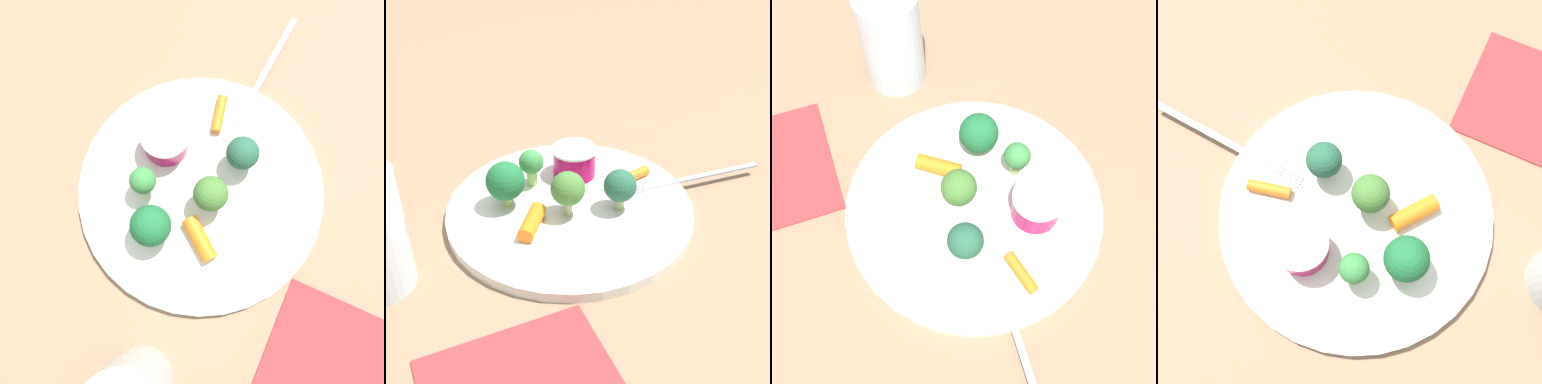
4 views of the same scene
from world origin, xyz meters
TOP-DOWN VIEW (x-y plane):
  - ground_plane at (0.00, 0.00)m, footprint 2.40×2.40m
  - plate at (0.00, 0.00)m, footprint 0.28×0.28m
  - sauce_cup at (0.05, 0.04)m, footprint 0.05×0.05m
  - broccoli_floret_0 at (-0.00, 0.06)m, footprint 0.03×0.03m
  - broccoli_floret_1 at (-0.01, -0.01)m, footprint 0.04×0.04m
  - broccoli_floret_2 at (-0.05, 0.05)m, footprint 0.04×0.04m
  - broccoli_floret_3 at (0.03, -0.04)m, footprint 0.04×0.04m
  - carrot_stick_0 at (-0.06, 0.00)m, footprint 0.05×0.04m
  - carrot_stick_1 at (0.09, -0.02)m, footprint 0.05×0.02m
  - fork at (0.14, -0.07)m, footprint 0.17×0.09m
  - drinking_glass at (-0.21, 0.06)m, footprint 0.07×0.07m
  - napkin at (-0.19, -0.14)m, footprint 0.19×0.18m

SIDE VIEW (x-z plane):
  - ground_plane at x=0.00m, z-range 0.00..0.00m
  - napkin at x=-0.19m, z-range 0.00..0.00m
  - plate at x=0.00m, z-range 0.00..0.01m
  - fork at x=0.14m, z-range 0.01..0.01m
  - carrot_stick_1 at x=0.09m, z-range 0.01..0.02m
  - carrot_stick_0 at x=-0.06m, z-range 0.01..0.03m
  - sauce_cup at x=0.05m, z-range 0.01..0.05m
  - broccoli_floret_0 at x=0.00m, z-range 0.02..0.06m
  - broccoli_floret_3 at x=0.03m, z-range 0.02..0.07m
  - broccoli_floret_2 at x=-0.05m, z-range 0.02..0.07m
  - broccoli_floret_1 at x=-0.01m, z-range 0.02..0.07m
  - drinking_glass at x=-0.21m, z-range 0.00..0.12m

